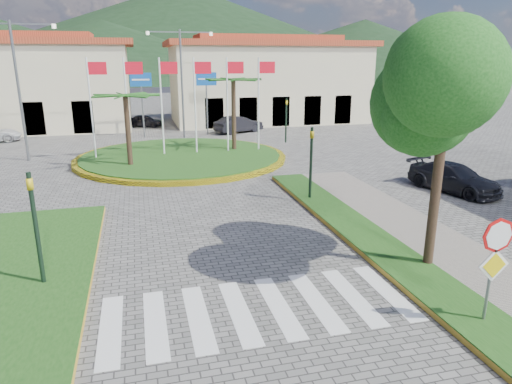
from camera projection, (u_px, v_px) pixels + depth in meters
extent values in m
cube|color=#1B4714|center=(479.00, 323.00, 10.46)|extent=(1.60, 28.00, 0.18)
cube|color=silver|center=(255.00, 309.00, 11.18)|extent=(8.00, 3.00, 0.01)
cylinder|color=yellow|center=(182.00, 157.00, 27.87)|extent=(12.70, 12.70, 0.24)
cylinder|color=#1B4714|center=(182.00, 157.00, 27.86)|extent=(12.00, 12.00, 0.30)
cylinder|color=black|center=(128.00, 133.00, 24.75)|extent=(0.28, 0.28, 4.05)
cylinder|color=black|center=(234.00, 117.00, 29.02)|extent=(0.28, 0.28, 4.68)
cylinder|color=silver|center=(91.00, 111.00, 26.32)|extent=(0.10, 0.10, 6.00)
cube|color=red|center=(97.00, 68.00, 25.78)|extent=(1.00, 0.03, 0.70)
cylinder|color=silver|center=(127.00, 110.00, 26.80)|extent=(0.10, 0.10, 6.00)
cube|color=red|center=(134.00, 68.00, 26.26)|extent=(1.00, 0.03, 0.70)
cylinder|color=silver|center=(162.00, 109.00, 27.28)|extent=(0.10, 0.10, 6.00)
cube|color=red|center=(169.00, 68.00, 26.74)|extent=(1.00, 0.03, 0.70)
cylinder|color=silver|center=(195.00, 109.00, 27.77)|extent=(0.10, 0.10, 6.00)
cube|color=red|center=(203.00, 68.00, 27.23)|extent=(1.00, 0.03, 0.70)
cylinder|color=silver|center=(227.00, 108.00, 28.25)|extent=(0.10, 0.10, 6.00)
cube|color=red|center=(236.00, 68.00, 27.71)|extent=(1.00, 0.03, 0.70)
cylinder|color=silver|center=(259.00, 107.00, 28.73)|extent=(0.10, 0.10, 6.00)
cube|color=red|center=(267.00, 67.00, 28.19)|extent=(1.00, 0.03, 0.70)
cylinder|color=slate|center=(490.00, 276.00, 10.16)|extent=(0.07, 0.07, 2.50)
cylinder|color=red|center=(498.00, 235.00, 9.83)|extent=(0.80, 0.03, 0.80)
cube|color=yellow|center=(494.00, 265.00, 10.02)|extent=(0.78, 0.03, 0.78)
cylinder|color=black|center=(435.00, 196.00, 12.82)|extent=(0.28, 0.28, 4.40)
ellipsoid|color=#144612|center=(448.00, 87.00, 11.98)|extent=(3.60, 3.60, 3.20)
cylinder|color=black|center=(37.00, 232.00, 11.80)|extent=(0.12, 0.12, 3.20)
imported|color=gold|center=(31.00, 195.00, 11.52)|extent=(0.15, 0.18, 0.90)
cylinder|color=black|center=(311.00, 165.00, 19.25)|extent=(0.12, 0.12, 3.20)
imported|color=gold|center=(312.00, 142.00, 18.97)|extent=(0.15, 0.18, 0.90)
cylinder|color=black|center=(286.00, 121.00, 33.10)|extent=(0.12, 0.12, 3.20)
imported|color=gold|center=(286.00, 107.00, 32.82)|extent=(0.18, 0.15, 0.90)
cylinder|color=slate|center=(142.00, 104.00, 35.05)|extent=(0.12, 0.12, 5.20)
cube|color=#0F4DAB|center=(141.00, 80.00, 34.49)|extent=(1.60, 0.05, 1.00)
cylinder|color=slate|center=(207.00, 102.00, 36.26)|extent=(0.12, 0.12, 5.20)
cube|color=#0F4DAB|center=(206.00, 79.00, 35.70)|extent=(1.60, 0.05, 1.00)
cylinder|color=slate|center=(182.00, 85.00, 34.45)|extent=(0.16, 0.16, 8.00)
cube|color=slate|center=(163.00, 32.00, 33.10)|extent=(2.40, 0.08, 0.08)
cube|color=slate|center=(196.00, 32.00, 33.68)|extent=(2.40, 0.08, 0.08)
cylinder|color=slate|center=(19.00, 93.00, 26.46)|extent=(0.16, 0.16, 8.00)
cube|color=slate|center=(33.00, 24.00, 25.69)|extent=(2.40, 0.08, 0.08)
cube|color=beige|center=(267.00, 85.00, 44.20)|extent=(18.00, 9.00, 7.00)
cube|color=maroon|center=(268.00, 44.00, 43.14)|extent=(19.08, 9.54, 0.50)
cube|color=maroon|center=(268.00, 39.00, 43.00)|extent=(13.50, 4.95, 0.60)
cone|color=black|center=(184.00, 31.00, 155.50)|extent=(180.00, 180.00, 30.00)
cone|color=black|center=(363.00, 49.00, 147.25)|extent=(120.00, 120.00, 18.00)
cone|color=black|center=(103.00, 51.00, 123.56)|extent=(110.00, 110.00, 16.00)
imported|color=black|center=(145.00, 121.00, 41.12)|extent=(3.44, 2.39, 1.09)
imported|color=black|center=(239.00, 124.00, 37.85)|extent=(4.38, 2.98, 1.37)
imported|color=black|center=(454.00, 178.00, 21.02)|extent=(3.02, 4.73, 1.28)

